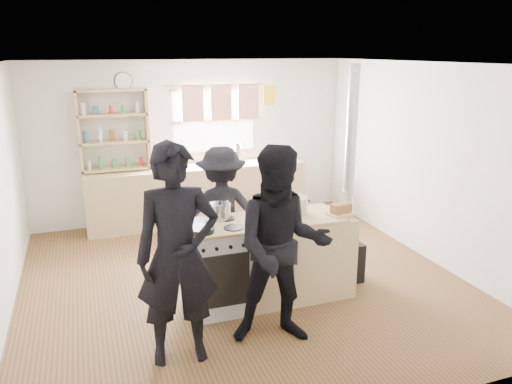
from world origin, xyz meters
TOP-DOWN VIEW (x-y plane):
  - ground at (0.00, 0.00)m, footprint 5.00×5.00m
  - back_counter at (0.00, 2.22)m, footprint 3.40×0.55m
  - shelving_unit at (-1.20, 2.34)m, footprint 1.00×0.28m
  - thermos at (0.66, 2.22)m, footprint 0.10×0.10m
  - cooking_island at (0.14, -0.55)m, footprint 1.97×0.64m
  - skillet_greens at (-0.63, -0.71)m, footprint 0.29×0.29m
  - roast_tray at (0.15, -0.53)m, footprint 0.37×0.34m
  - stockpot_stove at (-0.35, -0.38)m, footprint 0.23×0.23m
  - stockpot_counter at (0.47, -0.47)m, footprint 0.28×0.28m
  - bread_board at (0.92, -0.67)m, footprint 0.31×0.25m
  - flue_heater at (1.16, -0.39)m, footprint 0.35×0.35m
  - person_near_left at (-0.97, -1.30)m, footprint 0.74×0.51m
  - person_near_right at (-0.03, -1.32)m, footprint 1.06×0.92m
  - person_far at (-0.15, 0.28)m, footprint 1.10×0.76m

SIDE VIEW (x-z plane):
  - ground at x=0.00m, z-range -0.01..0.00m
  - back_counter at x=0.00m, z-range 0.00..0.90m
  - cooking_island at x=0.14m, z-range 0.00..0.93m
  - flue_heater at x=1.16m, z-range -0.59..1.91m
  - person_far at x=-0.15m, z-range 0.00..1.57m
  - person_near_right at x=-0.03m, z-range 0.00..1.86m
  - skillet_greens at x=-0.63m, z-range 0.93..0.98m
  - roast_tray at x=0.15m, z-range 0.93..1.00m
  - person_near_left at x=-0.97m, z-range 0.00..1.94m
  - bread_board at x=0.92m, z-range 0.92..1.04m
  - stockpot_stove at x=-0.35m, z-range 0.92..1.11m
  - stockpot_counter at x=0.47m, z-range 0.92..1.13m
  - thermos at x=0.66m, z-range 0.90..1.21m
  - shelving_unit at x=-1.20m, z-range 0.91..2.11m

